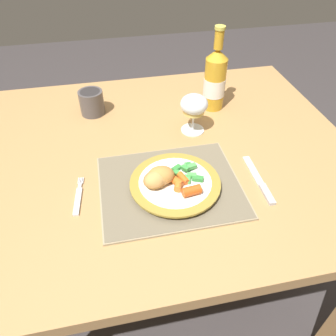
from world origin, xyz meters
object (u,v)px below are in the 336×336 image
Objects in this scene: drinking_cup at (92,102)px; table_knife at (261,183)px; fork at (78,198)px; wine_glass at (194,106)px; dining_table at (159,173)px; bottle at (215,80)px; dinner_plate at (175,184)px.

table_knife is at bearing -46.59° from drinking_cup.
table_knife is 2.31× the size of drinking_cup.
fork is 0.43m from wine_glass.
dining_table is 0.32m from table_knife.
bottle reaches higher than drinking_cup.
fork is at bearing -147.08° from wine_glass.
wine_glass is at bearing 32.92° from fork.
wine_glass is 0.46× the size of bottle.
fork is at bearing 174.90° from table_knife.
dinner_plate is at bearing -114.61° from wine_glass.
bottle is at bearing 37.70° from fork.
drinking_cup reaches higher than table_knife.
wine_glass reaches higher than fork.
dinner_plate is at bearing -120.35° from bottle.
fork reaches higher than dining_table.
wine_glass reaches higher than table_knife.
bottle reaches higher than fork.
fork is (-0.24, 0.01, -0.01)m from dinner_plate.
wine_glass reaches higher than drinking_cup.
fork is 1.62× the size of drinking_cup.
table_knife is at bearing -7.40° from dinner_plate.
dining_table is 14.27× the size of drinking_cup.
dining_table is 0.30m from fork.
dining_table is at bearing -138.77° from bottle.
fork is (-0.23, -0.16, 0.10)m from dining_table.
bottle is at bearing 91.07° from table_knife.
dinner_plate is 1.76× the size of fork.
dinner_plate is 1.23× the size of table_knife.
bottle reaches higher than table_knife.
table_knife is 0.41m from bottle.
drinking_cup is (-0.18, 0.24, 0.14)m from dining_table.
drinking_cup is at bearing 82.65° from fork.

